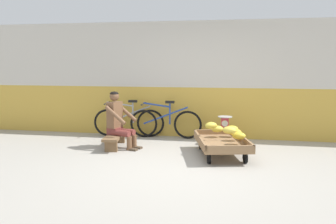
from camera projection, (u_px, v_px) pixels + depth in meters
name	position (u px, v px, depth m)	size (l,w,h in m)	color
ground_plane	(178.00, 169.00, 5.67)	(80.00, 80.00, 0.00)	#A39E93
back_wall	(196.00, 80.00, 8.06)	(16.00, 0.30, 2.65)	gold
banana_cart	(221.00, 143.00, 6.44)	(1.16, 1.60, 0.36)	#8E6B47
banana_pile	(227.00, 130.00, 6.49)	(0.79, 1.01, 0.26)	gold
low_bench	(115.00, 137.00, 7.12)	(0.43, 1.13, 0.27)	brown
vendor_seated	(118.00, 120.00, 7.03)	(0.73, 0.59, 1.14)	brown
plastic_crate	(225.00, 137.00, 7.39)	(0.36, 0.28, 0.30)	gold
weighing_scale	(225.00, 123.00, 7.35)	(0.30, 0.30, 0.29)	#28282D
bicycle_near_left	(129.00, 122.00, 8.13)	(1.66, 0.48, 0.86)	black
bicycle_far_left	(165.00, 123.00, 7.96)	(1.66, 0.48, 0.86)	black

